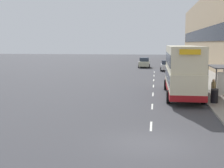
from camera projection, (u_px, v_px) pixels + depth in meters
ground_plane at (150, 144)px, 14.17m from camera, size 220.00×220.00×0.00m
pavement at (194, 70)px, 51.07m from camera, size 5.00×93.00×0.14m
terrace_facade at (221, 29)px, 49.65m from camera, size 3.10×93.00×13.45m
lane_mark_0 at (151, 126)px, 17.15m from camera, size 0.12×2.00×0.01m
lane_mark_1 at (152, 106)px, 22.45m from camera, size 0.12×2.00×0.01m
lane_mark_2 at (153, 94)px, 27.75m from camera, size 0.12×2.00×0.01m
lane_mark_3 at (153, 86)px, 33.05m from camera, size 0.12×2.00×0.01m
lane_mark_4 at (154, 80)px, 38.35m from camera, size 0.12×2.00×0.01m
lane_mark_5 at (154, 76)px, 43.65m from camera, size 0.12×2.00×0.01m
lane_mark_6 at (154, 72)px, 48.96m from camera, size 0.12×2.00×0.01m
bus_shelter at (223, 75)px, 25.84m from camera, size 1.60×4.20×2.48m
double_decker_bus_near at (183, 70)px, 26.46m from camera, size 2.85×10.74×4.30m
car_0 at (144, 63)px, 58.12m from camera, size 2.08×4.49×1.83m
car_1 at (167, 66)px, 51.19m from camera, size 2.02×4.14×1.73m
pedestrian_at_shelter at (206, 81)px, 29.57m from camera, size 0.31×0.31×1.59m
pedestrian_1 at (213, 90)px, 23.91m from camera, size 0.33×0.33×1.67m
litter_bin at (214, 96)px, 23.06m from camera, size 0.55×0.55×1.05m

